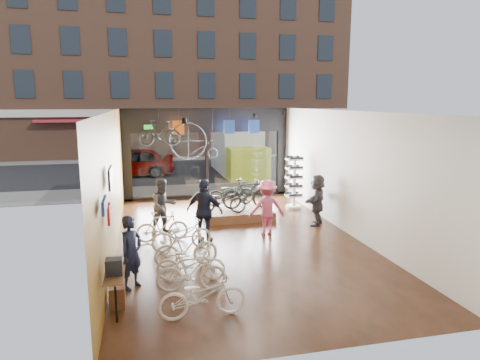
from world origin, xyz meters
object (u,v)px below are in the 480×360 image
object	(u,v)px
floor_bike_1	(191,272)
customer_5	(317,200)
floor_bike_3	(186,248)
hung_bike	(159,133)
display_bike_mid	(247,194)
customer_1	(163,206)
box_truck	(240,153)
street_car	(131,162)
display_platform	(237,213)
customer_2	(205,211)
display_bike_left	(222,201)
penny_farthing	(196,142)
customer_0	(131,252)
floor_bike_2	(191,263)
floor_bike_0	(202,296)
floor_bike_4	(182,234)
sunglasses_rack	(294,182)
customer_3	(267,208)
display_bike_right	(231,193)
floor_bike_5	(162,226)

from	to	relation	value
floor_bike_1	customer_5	xyz separation A→B (m)	(4.68, 4.21, 0.40)
floor_bike_3	hung_bike	distance (m)	6.46
display_bike_mid	customer_1	bearing A→B (deg)	111.11
box_truck	customer_5	distance (m)	10.05
hung_bike	street_car	bearing A→B (deg)	9.23
display_platform	customer_2	xyz separation A→B (m)	(-1.52, -2.55, 0.79)
display_bike_left	hung_bike	xyz separation A→B (m)	(-1.95, 2.18, 2.20)
street_car	penny_farthing	bearing A→B (deg)	20.65
display_bike_mid	customer_0	bearing A→B (deg)	140.48
street_car	customer_5	size ratio (longest dim) A/B	2.73
floor_bike_2	customer_5	distance (m)	5.89
floor_bike_0	penny_farthing	world-z (taller)	penny_farthing
floor_bike_1	floor_bike_4	xyz separation A→B (m)	(0.05, 2.72, -0.01)
display_bike_left	display_bike_mid	world-z (taller)	display_bike_mid
sunglasses_rack	penny_farthing	size ratio (longest dim) A/B	1.11
floor_bike_1	customer_3	xyz separation A→B (m)	(2.73, 3.52, 0.40)
display_bike_mid	penny_farthing	world-z (taller)	penny_farthing
display_bike_right	floor_bike_4	bearing A→B (deg)	141.08
floor_bike_1	floor_bike_2	size ratio (longest dim) A/B	0.96
display_bike_left	floor_bike_4	bearing A→B (deg)	156.34
floor_bike_0	sunglasses_rack	bearing A→B (deg)	-32.16
box_truck	hung_bike	distance (m)	8.39
customer_1	sunglasses_rack	world-z (taller)	sunglasses_rack
floor_bike_2	penny_farthing	world-z (taller)	penny_farthing
display_bike_left	floor_bike_1	bearing A→B (deg)	171.20
floor_bike_1	floor_bike_2	bearing A→B (deg)	-0.25
floor_bike_5	display_bike_left	bearing A→B (deg)	-54.87
customer_0	hung_bike	bearing A→B (deg)	33.69
floor_bike_5	floor_bike_2	bearing A→B (deg)	-174.11
customer_1	penny_farthing	size ratio (longest dim) A/B	0.95
display_platform	customer_1	world-z (taller)	customer_1
box_truck	penny_farthing	distance (m)	7.05
floor_bike_3	customer_2	world-z (taller)	customer_2
floor_bike_0	sunglasses_rack	xyz separation A→B (m)	(4.62, 7.68, 0.58)
floor_bike_5	customer_2	bearing A→B (deg)	-111.11
display_platform	customer_3	xyz separation A→B (m)	(0.45, -2.23, 0.71)
customer_3	display_platform	bearing A→B (deg)	-76.94
street_car	hung_bike	world-z (taller)	hung_bike
customer_1	hung_bike	size ratio (longest dim) A/B	1.10
floor_bike_3	floor_bike_4	distance (m)	1.24
hung_bike	floor_bike_2	bearing A→B (deg)	-176.93
floor_bike_4	street_car	bearing A→B (deg)	-2.45
customer_2	street_car	bearing A→B (deg)	-49.73
street_car	hung_bike	size ratio (longest dim) A/B	2.94
floor_bike_0	floor_bike_1	size ratio (longest dim) A/B	1.11
box_truck	display_bike_mid	xyz separation A→B (m)	(-1.68, -8.54, -0.44)
floor_bike_1	floor_bike_5	distance (m)	3.60
floor_bike_1	display_platform	size ratio (longest dim) A/B	0.63
floor_bike_2	floor_bike_3	size ratio (longest dim) A/B	0.99
display_bike_left	display_bike_right	distance (m)	1.16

